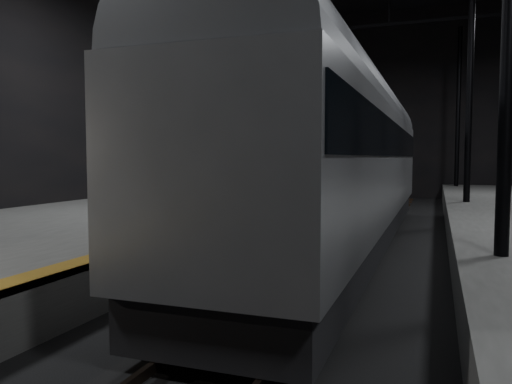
% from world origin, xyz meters
% --- Properties ---
extents(ground, '(44.00, 44.00, 0.00)m').
position_xyz_m(ground, '(0.00, 0.00, 0.00)').
color(ground, black).
rests_on(ground, ground).
extents(platform_left, '(9.00, 43.80, 1.00)m').
position_xyz_m(platform_left, '(-7.50, 0.00, 0.50)').
color(platform_left, '#545452').
rests_on(platform_left, ground).
extents(tactile_strip, '(0.50, 43.80, 0.01)m').
position_xyz_m(tactile_strip, '(-3.25, 0.00, 1.00)').
color(tactile_strip, '#92661A').
rests_on(tactile_strip, platform_left).
extents(track, '(2.40, 43.00, 0.24)m').
position_xyz_m(track, '(0.00, 0.00, 0.07)').
color(track, '#3F3328').
rests_on(track, ground).
extents(train, '(3.07, 20.54, 5.49)m').
position_xyz_m(train, '(-0.00, 1.14, 3.06)').
color(train, gray).
rests_on(train, ground).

